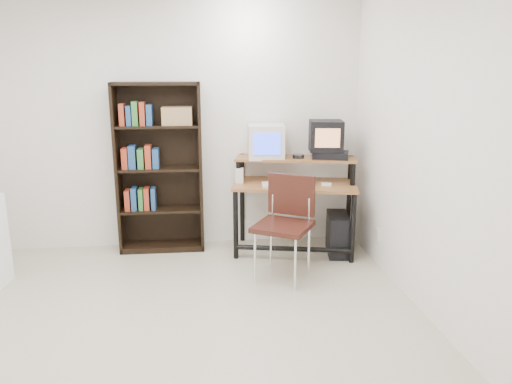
{
  "coord_description": "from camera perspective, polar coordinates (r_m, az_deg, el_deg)",
  "views": [
    {
      "loc": [
        0.25,
        -3.3,
        1.89
      ],
      "look_at": [
        0.79,
        1.1,
        0.78
      ],
      "focal_mm": 35.0,
      "sensor_mm": 36.0,
      "label": 1
    }
  ],
  "objects": [
    {
      "name": "bookshelf",
      "position": [
        5.26,
        -10.98,
        2.95
      ],
      "size": [
        0.88,
        0.31,
        1.75
      ],
      "rotation": [
        0.0,
        0.0,
        -0.02
      ],
      "color": "black",
      "rests_on": "floor"
    },
    {
      "name": "back_wall",
      "position": [
        5.33,
        -9.69,
        7.52
      ],
      "size": [
        4.0,
        0.01,
        2.6
      ],
      "primitive_type": "cube",
      "color": "white",
      "rests_on": "floor"
    },
    {
      "name": "crt_tv",
      "position": [
        5.19,
        7.99,
        6.37
      ],
      "size": [
        0.38,
        0.38,
        0.31
      ],
      "rotation": [
        0.0,
        0.0,
        -0.15
      ],
      "color": "black",
      "rests_on": "vcr"
    },
    {
      "name": "front_wall",
      "position": [
        1.45,
        -16.44,
        -10.76
      ],
      "size": [
        4.0,
        0.01,
        2.6
      ],
      "primitive_type": "cube",
      "color": "white",
      "rests_on": "floor"
    },
    {
      "name": "floor",
      "position": [
        3.81,
        -10.15,
        -16.02
      ],
      "size": [
        4.0,
        4.0,
        0.01
      ],
      "primitive_type": "cube",
      "color": "beige",
      "rests_on": "ground"
    },
    {
      "name": "desk_speaker",
      "position": [
        5.12,
        -1.89,
        1.82
      ],
      "size": [
        0.09,
        0.09,
        0.17
      ],
      "primitive_type": "cube",
      "rotation": [
        0.0,
        0.0,
        -0.15
      ],
      "color": "beige",
      "rests_on": "computer_desk"
    },
    {
      "name": "vcr",
      "position": [
        5.19,
        8.51,
        4.15
      ],
      "size": [
        0.42,
        0.36,
        0.08
      ],
      "primitive_type": "cube",
      "rotation": [
        0.0,
        0.0,
        -0.31
      ],
      "color": "black",
      "rests_on": "computer_desk"
    },
    {
      "name": "school_chair",
      "position": [
        4.54,
        3.45,
        -2.72
      ],
      "size": [
        0.64,
        0.64,
        0.94
      ],
      "rotation": [
        0.0,
        0.0,
        -0.54
      ],
      "color": "black",
      "rests_on": "floor"
    },
    {
      "name": "cd_spindle",
      "position": [
        5.16,
        4.86,
        4.02
      ],
      "size": [
        0.15,
        0.15,
        0.05
      ],
      "primitive_type": "cylinder",
      "rotation": [
        0.0,
        0.0,
        -0.32
      ],
      "color": "#26262B",
      "rests_on": "computer_desk"
    },
    {
      "name": "pc_tower",
      "position": [
        5.26,
        9.31,
        -4.76
      ],
      "size": [
        0.27,
        0.48,
        0.42
      ],
      "primitive_type": "cube",
      "rotation": [
        0.0,
        0.0,
        -0.16
      ],
      "color": "black",
      "rests_on": "floor"
    },
    {
      "name": "wall_outlet",
      "position": [
        5.03,
        13.69,
        -4.77
      ],
      "size": [
        0.02,
        0.08,
        0.12
      ],
      "primitive_type": "cube",
      "color": "beige",
      "rests_on": "right_wall"
    },
    {
      "name": "mouse",
      "position": [
        5.07,
        8.05,
        0.83
      ],
      "size": [
        0.11,
        0.08,
        0.03
      ],
      "primitive_type": "cube",
      "rotation": [
        0.0,
        0.0,
        -0.25
      ],
      "color": "white",
      "rests_on": "mousepad"
    },
    {
      "name": "crt_monitor",
      "position": [
        5.19,
        1.15,
        5.79
      ],
      "size": [
        0.39,
        0.4,
        0.35
      ],
      "rotation": [
        0.0,
        0.0,
        -0.09
      ],
      "color": "beige",
      "rests_on": "computer_desk"
    },
    {
      "name": "right_wall",
      "position": [
        3.78,
        20.81,
        4.15
      ],
      "size": [
        0.01,
        4.0,
        2.6
      ],
      "primitive_type": "cube",
      "color": "white",
      "rests_on": "floor"
    },
    {
      "name": "computer_desk",
      "position": [
        5.16,
        4.46,
        0.6
      ],
      "size": [
        1.34,
        0.87,
        0.98
      ],
      "rotation": [
        0.0,
        0.0,
        -0.22
      ],
      "color": "#945D30",
      "rests_on": "floor"
    },
    {
      "name": "mousepad",
      "position": [
        5.06,
        8.21,
        0.58
      ],
      "size": [
        0.26,
        0.23,
        0.01
      ],
      "primitive_type": "cube",
      "rotation": [
        0.0,
        0.0,
        -0.25
      ],
      "color": "black",
      "rests_on": "computer_desk"
    },
    {
      "name": "keyboard",
      "position": [
        5.02,
        3.39,
        0.77
      ],
      "size": [
        0.49,
        0.25,
        0.03
      ],
      "primitive_type": "cube",
      "rotation": [
        0.0,
        0.0,
        -0.09
      ],
      "color": "beige",
      "rests_on": "computer_desk"
    }
  ]
}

